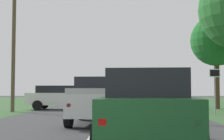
% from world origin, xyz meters
% --- Properties ---
extents(ground_plane, '(120.00, 120.00, 0.00)m').
position_xyz_m(ground_plane, '(0.00, 9.53, 0.00)').
color(ground_plane, '#424244').
extents(red_suv_near, '(2.40, 4.60, 1.86)m').
position_xyz_m(red_suv_near, '(1.51, 3.44, 0.98)').
color(red_suv_near, '#194C23').
rests_on(red_suv_near, ground_plane).
extents(pickup_truck_lead, '(2.50, 5.08, 1.91)m').
position_xyz_m(pickup_truck_lead, '(0.03, 9.03, 0.97)').
color(pickup_truck_lead, silver).
rests_on(pickup_truck_lead, ground_plane).
extents(traffic_light, '(7.37, 0.40, 8.90)m').
position_xyz_m(traffic_light, '(-4.31, 16.13, 5.79)').
color(traffic_light, brown).
rests_on(traffic_light, ground_plane).
extents(keep_moving_sign, '(0.60, 0.09, 2.68)m').
position_xyz_m(keep_moving_sign, '(6.05, 13.81, 1.71)').
color(keep_moving_sign, gray).
rests_on(keep_moving_sign, ground_plane).
extents(crossing_suv_far, '(4.82, 2.06, 1.69)m').
position_xyz_m(crossing_suv_far, '(-3.42, 18.61, 0.90)').
color(crossing_suv_far, silver).
rests_on(crossing_suv_far, ground_plane).
extents(extra_tree_1, '(3.76, 3.76, 6.91)m').
position_xyz_m(extra_tree_1, '(7.84, 19.66, 5.00)').
color(extra_tree_1, '#4C351E').
rests_on(extra_tree_1, ground_plane).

